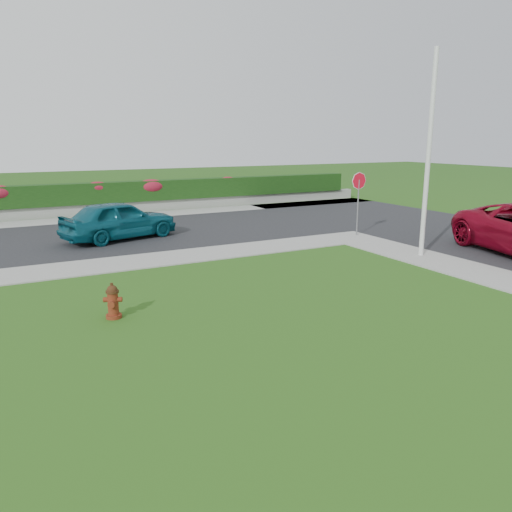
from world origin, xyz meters
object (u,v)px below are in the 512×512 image
fire_hydrant (113,301)px  stop_sign (359,188)px  utility_pole (428,156)px  sedan_teal (119,220)px

fire_hydrant → stop_sign: stop_sign is taller
utility_pole → stop_sign: utility_pole is taller
fire_hydrant → stop_sign: 12.51m
sedan_teal → utility_pole: size_ratio=0.67×
stop_sign → utility_pole: bearing=-74.0°
fire_hydrant → sedan_teal: 9.27m
fire_hydrant → sedan_teal: (2.23, 8.99, 0.43)m
sedan_teal → utility_pole: bearing=-148.4°
fire_hydrant → utility_pole: 11.30m
sedan_teal → stop_sign: bearing=-128.8°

